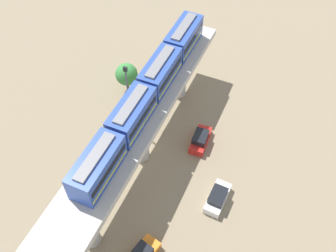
{
  "coord_description": "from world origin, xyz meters",
  "views": [
    {
      "loc": [
        -13.82,
        23.27,
        38.28
      ],
      "look_at": [
        -2.5,
        -2.29,
        4.41
      ],
      "focal_mm": 40.88,
      "sensor_mm": 36.0,
      "label": 1
    }
  ],
  "objects_px": {
    "train": "(147,92)",
    "parked_car_red": "(200,139)",
    "signal_post": "(128,95)",
    "parked_car_white": "(218,198)",
    "tree_near_viaduct": "(127,74)"
  },
  "relations": [
    {
      "from": "train",
      "to": "parked_car_red",
      "type": "bearing_deg",
      "value": -157.51
    },
    {
      "from": "train",
      "to": "parked_car_white",
      "type": "distance_m",
      "value": 13.95
    },
    {
      "from": "parked_car_white",
      "to": "parked_car_red",
      "type": "xyz_separation_m",
      "value": [
        4.61,
        -6.81,
        0.0
      ]
    },
    {
      "from": "train",
      "to": "tree_near_viaduct",
      "type": "xyz_separation_m",
      "value": [
        6.82,
        -7.17,
        -6.01
      ]
    },
    {
      "from": "train",
      "to": "signal_post",
      "type": "relative_size",
      "value": 2.76
    },
    {
      "from": "train",
      "to": "parked_car_red",
      "type": "height_order",
      "value": "train"
    },
    {
      "from": "train",
      "to": "signal_post",
      "type": "height_order",
      "value": "train"
    },
    {
      "from": "train",
      "to": "parked_car_white",
      "type": "relative_size",
      "value": 6.44
    },
    {
      "from": "parked_car_red",
      "to": "signal_post",
      "type": "xyz_separation_m",
      "value": [
        9.23,
        0.81,
        4.75
      ]
    },
    {
      "from": "parked_car_red",
      "to": "signal_post",
      "type": "height_order",
      "value": "signal_post"
    },
    {
      "from": "train",
      "to": "signal_post",
      "type": "bearing_deg",
      "value": -25.22
    },
    {
      "from": "parked_car_white",
      "to": "signal_post",
      "type": "height_order",
      "value": "signal_post"
    },
    {
      "from": "parked_car_white",
      "to": "tree_near_viaduct",
      "type": "bearing_deg",
      "value": -31.79
    },
    {
      "from": "tree_near_viaduct",
      "to": "parked_car_white",
      "type": "bearing_deg",
      "value": 146.16
    },
    {
      "from": "train",
      "to": "parked_car_red",
      "type": "xyz_separation_m",
      "value": [
        -5.83,
        -2.41,
        -8.14
      ]
    }
  ]
}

